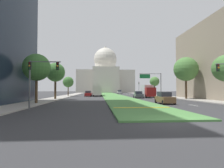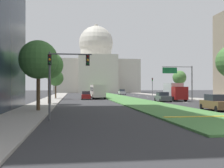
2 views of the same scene
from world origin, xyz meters
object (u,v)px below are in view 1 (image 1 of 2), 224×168
at_px(sedan_midblock, 138,95).
at_px(sedan_distant, 88,94).
at_px(overhead_guide_sign, 153,80).
at_px(city_bus, 97,90).
at_px(street_tree_right_far, 155,82).
at_px(sedan_very_far, 119,92).
at_px(box_truck_delivery, 148,91).
at_px(street_tree_left_far, 68,82).
at_px(street_tree_right_mid, 186,69).
at_px(traffic_light_far_right, 139,86).
at_px(traffic_light_near_left, 38,73).
at_px(capitol_building, 105,75).
at_px(street_tree_left_mid, 55,72).
at_px(sedan_far_horizon, 98,93).
at_px(sedan_lead_stopped, 164,98).
at_px(street_tree_left_near, 37,68).

distance_m(sedan_midblock, sedan_distant, 16.28).
xyz_separation_m(overhead_guide_sign, city_bus, (-14.87, 9.80, -2.90)).
relative_size(overhead_guide_sign, street_tree_right_far, 1.06).
distance_m(sedan_very_far, city_bus, 30.17).
bearing_deg(sedan_distant, box_truck_delivery, -27.98).
height_order(sedan_very_far, box_truck_delivery, box_truck_delivery).
bearing_deg(street_tree_left_far, city_bus, 10.76).
bearing_deg(street_tree_right_mid, city_bus, 131.71).
bearing_deg(traffic_light_far_right, box_truck_delivery, -97.96).
bearing_deg(traffic_light_near_left, sedan_midblock, 56.87).
height_order(capitol_building, traffic_light_far_right, capitol_building).
xyz_separation_m(overhead_guide_sign, street_tree_left_mid, (-23.34, -9.93, 0.91)).
bearing_deg(sedan_far_horizon, sedan_midblock, -69.43).
relative_size(sedan_midblock, sedan_very_far, 1.06).
distance_m(street_tree_left_mid, sedan_lead_stopped, 22.62).
relative_size(sedan_distant, city_bus, 0.43).
xyz_separation_m(traffic_light_near_left, street_tree_right_far, (24.08, 37.31, 0.76)).
bearing_deg(sedan_very_far, street_tree_left_far, -122.33).
height_order(street_tree_left_near, street_tree_right_mid, street_tree_right_mid).
distance_m(capitol_building, sedan_far_horizon, 54.86).
relative_size(street_tree_left_mid, sedan_lead_stopped, 1.69).
distance_m(capitol_building, sedan_very_far, 39.99).
distance_m(street_tree_left_far, sedan_lead_stopped, 35.72).
relative_size(traffic_light_far_right, street_tree_left_far, 0.88).
bearing_deg(sedan_far_horizon, traffic_light_near_left, -96.76).
height_order(traffic_light_near_left, traffic_light_far_right, same).
bearing_deg(sedan_distant, street_tree_left_far, 163.51).
bearing_deg(city_bus, street_tree_right_mid, -48.29).
xyz_separation_m(sedan_lead_stopped, box_truck_delivery, (2.94, 20.08, 0.87)).
bearing_deg(sedan_very_far, street_tree_right_mid, -80.33).
relative_size(street_tree_left_near, city_bus, 0.66).
relative_size(street_tree_right_far, sedan_distant, 1.29).
xyz_separation_m(street_tree_left_near, sedan_far_horizon, (8.70, 43.73, -4.50)).
distance_m(traffic_light_near_left, sedan_distant, 35.22).
xyz_separation_m(street_tree_left_far, street_tree_right_far, (26.80, 0.56, 0.25)).
relative_size(traffic_light_far_right, box_truck_delivery, 0.81).
relative_size(overhead_guide_sign, street_tree_left_far, 1.09).
bearing_deg(overhead_guide_sign, traffic_light_far_right, 85.53).
bearing_deg(sedan_lead_stopped, street_tree_right_mid, 51.71).
xyz_separation_m(traffic_light_far_right, street_tree_left_near, (-25.57, -47.17, 1.98)).
xyz_separation_m(sedan_lead_stopped, sedan_midblock, (0.02, 18.09, -0.03)).
bearing_deg(box_truck_delivery, traffic_light_far_right, 82.04).
height_order(street_tree_right_mid, city_bus, street_tree_right_mid).
bearing_deg(street_tree_right_far, overhead_guide_sign, -110.04).
xyz_separation_m(street_tree_right_far, box_truck_delivery, (-5.06, -10.65, -2.88)).
xyz_separation_m(traffic_light_far_right, street_tree_left_mid, (-25.38, -36.13, 2.26)).
xyz_separation_m(street_tree_left_mid, sedan_distant, (5.88, 16.24, -4.79)).
relative_size(street_tree_left_far, sedan_very_far, 1.34).
bearing_deg(street_tree_right_far, box_truck_delivery, -115.41).
bearing_deg(street_tree_left_mid, city_bus, 66.78).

